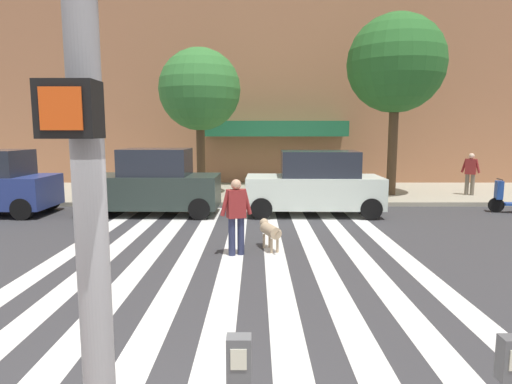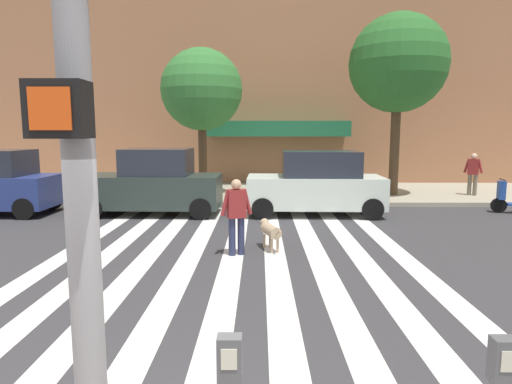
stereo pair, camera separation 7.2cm
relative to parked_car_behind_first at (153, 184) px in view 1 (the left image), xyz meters
name	(u,v)px [view 1 (the left image)]	position (x,y,z in m)	size (l,w,h in m)	color
ground_plane	(208,257)	(2.27, -4.80, -0.97)	(160.00, 160.00, 0.00)	#353538
sidewalk_far	(232,193)	(2.27, 4.45, -0.90)	(80.00, 6.00, 0.15)	#A29B86
crosswalk_stripes	(233,257)	(2.79, -4.80, -0.97)	(7.65, 11.89, 0.01)	silver
parked_car_behind_first	(153,184)	(0.00, 0.00, 0.00)	(4.29, 1.95, 2.09)	#293530
parked_car_third_in_line	(315,184)	(5.15, 0.00, 0.00)	(4.29, 1.98, 2.02)	silver
street_tree_nearest	(200,90)	(1.11, 3.47, 3.23)	(3.15, 3.15, 5.65)	#4C3823
street_tree_middle	(396,64)	(8.61, 3.39, 4.19)	(3.72, 3.72, 6.90)	#4C3823
pedestrian_dog_walker	(236,213)	(2.86, -4.66, -0.05)	(0.69, 0.35, 1.64)	#282D4C
dog_on_leash	(270,230)	(3.59, -4.23, -0.53)	(0.50, 1.04, 0.65)	tan
pedestrian_bystander	(471,171)	(11.67, 3.28, 0.10)	(0.63, 0.48, 1.64)	#6B6051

